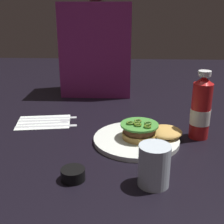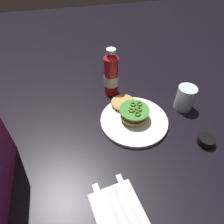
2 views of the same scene
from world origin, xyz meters
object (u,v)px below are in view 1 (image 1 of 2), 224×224
(ketchup_bottle, at_px, (201,109))
(condiment_cup, at_px, (73,174))
(dinner_plate, at_px, (136,140))
(water_glass, at_px, (154,165))
(burger_sandwich, at_px, (149,131))
(spoon_utensil, at_px, (51,122))
(napkin, at_px, (44,122))
(diner_person, at_px, (97,41))
(fork_utensil, at_px, (49,120))
(butter_knife, at_px, (50,125))
(steak_knife, at_px, (52,117))

(ketchup_bottle, height_order, condiment_cup, ketchup_bottle)
(dinner_plate, relative_size, water_glass, 2.61)
(burger_sandwich, distance_m, spoon_utensil, 0.36)
(burger_sandwich, height_order, spoon_utensil, burger_sandwich)
(napkin, relative_size, spoon_utensil, 1.03)
(ketchup_bottle, relative_size, napkin, 1.15)
(water_glass, height_order, spoon_utensil, water_glass)
(dinner_plate, height_order, diner_person, diner_person)
(dinner_plate, height_order, spoon_utensil, dinner_plate)
(diner_person, bearing_deg, condiment_cup, -88.95)
(ketchup_bottle, xyz_separation_m, diner_person, (-0.37, 0.50, 0.15))
(burger_sandwich, xyz_separation_m, condiment_cup, (-0.20, -0.22, -0.02))
(dinner_plate, bearing_deg, fork_utensil, 153.22)
(burger_sandwich, xyz_separation_m, fork_utensil, (-0.35, 0.15, -0.03))
(condiment_cup, height_order, spoon_utensil, condiment_cup)
(water_glass, bearing_deg, spoon_utensil, 132.61)
(burger_sandwich, height_order, water_glass, water_glass)
(diner_person, bearing_deg, fork_utensil, -110.08)
(water_glass, height_order, diner_person, diner_person)
(napkin, bearing_deg, condiment_cup, -64.70)
(ketchup_bottle, relative_size, diner_person, 0.38)
(fork_utensil, bearing_deg, spoon_utensil, -59.31)
(butter_knife, distance_m, diner_person, 0.51)
(burger_sandwich, relative_size, spoon_utensil, 1.06)
(ketchup_bottle, distance_m, fork_utensil, 0.53)
(butter_knife, relative_size, steak_knife, 1.01)
(ketchup_bottle, distance_m, diner_person, 0.64)
(dinner_plate, xyz_separation_m, fork_utensil, (-0.31, 0.16, -0.00))
(spoon_utensil, distance_m, steak_knife, 0.05)
(diner_person, bearing_deg, steak_knife, -110.97)
(condiment_cup, xyz_separation_m, steak_knife, (-0.15, 0.40, -0.01))
(condiment_cup, relative_size, steak_knife, 0.28)
(napkin, xyz_separation_m, diner_person, (0.16, 0.40, 0.24))
(water_glass, relative_size, diner_person, 0.18)
(ketchup_bottle, xyz_separation_m, steak_knife, (-0.51, 0.14, -0.09))
(napkin, height_order, steak_knife, steak_knife)
(napkin, distance_m, fork_utensil, 0.02)
(steak_knife, bearing_deg, water_glass, -50.24)
(butter_knife, bearing_deg, steak_knife, 99.02)
(napkin, bearing_deg, burger_sandwich, -20.29)
(diner_person, bearing_deg, butter_knife, -105.93)
(spoon_utensil, bearing_deg, butter_knife, -85.29)
(ketchup_bottle, bearing_deg, butter_knife, 172.92)
(dinner_plate, xyz_separation_m, spoon_utensil, (-0.30, 0.14, -0.00))
(spoon_utensil, relative_size, diner_person, 0.32)
(spoon_utensil, height_order, diner_person, diner_person)
(water_glass, distance_m, spoon_utensil, 0.50)
(water_glass, bearing_deg, condiment_cup, 177.13)
(condiment_cup, relative_size, diner_person, 0.10)
(butter_knife, height_order, steak_knife, same)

